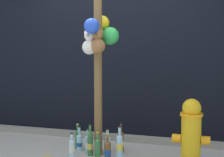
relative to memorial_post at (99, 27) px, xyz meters
name	(u,v)px	position (x,y,z in m)	size (l,w,h in m)	color
building_wall	(112,11)	(-0.17, 1.16, 0.31)	(10.00, 0.20, 3.80)	black
curb_strip	(103,136)	(-0.17, 0.70, -1.55)	(8.00, 0.12, 0.08)	gray
memorial_post	(99,27)	(0.00, 0.00, 0.00)	(0.62, 0.54, 2.70)	brown
fire_hydrant	(191,133)	(1.13, -0.13, -1.20)	(0.42, 0.25, 0.78)	gold
bottle_0	(78,138)	(-0.36, 0.18, -1.45)	(0.08, 0.08, 0.33)	#337038
bottle_1	(121,141)	(0.23, 0.18, -1.45)	(0.08, 0.08, 0.39)	brown
bottle_2	(108,151)	(0.16, -0.15, -1.47)	(0.08, 0.08, 0.32)	brown
bottle_3	(87,143)	(-0.18, 0.07, -1.48)	(0.06, 0.06, 0.30)	#93CCE0
bottle_4	(107,144)	(0.09, 0.06, -1.46)	(0.08, 0.08, 0.33)	#B2DBEA
bottle_5	(79,142)	(-0.30, 0.09, -1.47)	(0.08, 0.08, 0.32)	#93CCE0
bottle_6	(98,139)	(-0.09, 0.21, -1.45)	(0.06, 0.06, 0.36)	#B2DBEA
bottle_7	(98,148)	(0.04, -0.18, -1.45)	(0.07, 0.07, 0.34)	#337038
bottle_8	(120,146)	(0.30, -0.12, -1.42)	(0.08, 0.08, 0.41)	#93CCE0
bottle_9	(100,142)	(-0.03, 0.12, -1.46)	(0.07, 0.07, 0.32)	silver
bottle_10	(72,148)	(-0.28, -0.21, -1.47)	(0.07, 0.07, 0.31)	#B2DBEA
bottle_11	(90,143)	(-0.10, -0.04, -1.44)	(0.07, 0.07, 0.40)	#337038
litter_0	(202,156)	(1.24, 0.31, -1.59)	(0.09, 0.06, 0.01)	#8C99B2
litter_1	(38,137)	(-1.14, 0.52, -1.59)	(0.07, 0.08, 0.01)	tan
litter_3	(47,155)	(-0.62, -0.20, -1.59)	(0.10, 0.10, 0.01)	tan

